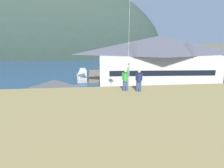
# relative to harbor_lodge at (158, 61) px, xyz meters

# --- Properties ---
(ground_plane) EXTENTS (600.00, 600.00, 0.00)m
(ground_plane) POSITION_rel_harbor_lodge_xyz_m (-11.12, -20.55, -6.20)
(ground_plane) COLOR #66604C
(parking_lot_pad) EXTENTS (40.00, 20.00, 0.10)m
(parking_lot_pad) POSITION_rel_harbor_lodge_xyz_m (-11.12, -15.55, -6.15)
(parking_lot_pad) COLOR gray
(parking_lot_pad) RESTS_ON ground
(bay_water) EXTENTS (360.00, 84.00, 0.03)m
(bay_water) POSITION_rel_harbor_lodge_xyz_m (-11.12, 39.45, -6.18)
(bay_water) COLOR navy
(bay_water) RESTS_ON ground
(far_hill_west_ridge) EXTENTS (142.84, 45.37, 84.66)m
(far_hill_west_ridge) POSITION_rel_harbor_lodge_xyz_m (-69.52, 87.76, -6.20)
(far_hill_west_ridge) COLOR #3D4C38
(far_hill_west_ridge) RESTS_ON ground
(far_hill_east_peak) EXTENTS (132.83, 69.93, 89.81)m
(far_hill_east_peak) POSITION_rel_harbor_lodge_xyz_m (-33.77, 88.24, -6.20)
(far_hill_east_peak) COLOR #2D3D33
(far_hill_east_peak) RESTS_ON ground
(harbor_lodge) EXTENTS (28.18, 11.67, 11.70)m
(harbor_lodge) POSITION_rel_harbor_lodge_xyz_m (0.00, 0.00, 0.00)
(harbor_lodge) COLOR beige
(harbor_lodge) RESTS_ON ground
(storage_shed_near_lot) EXTENTS (6.83, 4.76, 5.21)m
(storage_shed_near_lot) POSITION_rel_harbor_lodge_xyz_m (-20.57, -12.84, -3.50)
(storage_shed_near_lot) COLOR beige
(storage_shed_near_lot) RESTS_ON ground
(wharf_dock) EXTENTS (3.20, 15.93, 0.70)m
(wharf_dock) POSITION_rel_harbor_lodge_xyz_m (-14.19, 13.55, -5.85)
(wharf_dock) COLOR #70604C
(wharf_dock) RESTS_ON ground
(moored_boat_wharfside) EXTENTS (2.50, 7.41, 2.16)m
(moored_boat_wharfside) POSITION_rel_harbor_lodge_xyz_m (-17.71, 16.18, -5.48)
(moored_boat_wharfside) COLOR silver
(moored_boat_wharfside) RESTS_ON ground
(moored_boat_outer_mooring) EXTENTS (2.15, 5.87, 2.16)m
(moored_boat_outer_mooring) POSITION_rel_harbor_lodge_xyz_m (-10.95, 17.96, -5.48)
(moored_boat_outer_mooring) COLOR navy
(moored_boat_outer_mooring) RESTS_ON ground
(moored_boat_inner_slip) EXTENTS (3.28, 8.01, 2.16)m
(moored_boat_inner_slip) POSITION_rel_harbor_lodge_xyz_m (-17.78, 9.71, -5.48)
(moored_boat_inner_slip) COLOR #A8A399
(moored_boat_inner_slip) RESTS_ON ground
(parked_car_corner_spot) EXTENTS (4.35, 2.35, 1.82)m
(parked_car_corner_spot) POSITION_rel_harbor_lodge_xyz_m (-21.64, -18.88, -5.13)
(parked_car_corner_spot) COLOR #236633
(parked_car_corner_spot) RESTS_ON parking_lot_pad
(parked_car_back_row_right) EXTENTS (4.30, 2.26, 1.82)m
(parked_car_back_row_right) POSITION_rel_harbor_lodge_xyz_m (1.53, -20.71, -5.13)
(parked_car_back_row_right) COLOR #B28923
(parked_car_back_row_right) RESTS_ON parking_lot_pad
(parked_car_mid_row_center) EXTENTS (4.22, 2.09, 1.82)m
(parked_car_mid_row_center) POSITION_rel_harbor_lodge_xyz_m (-1.99, -13.36, -5.13)
(parked_car_mid_row_center) COLOR #B28923
(parked_car_mid_row_center) RESTS_ON parking_lot_pad
(parked_car_mid_row_near) EXTENTS (4.34, 2.35, 1.82)m
(parked_car_mid_row_near) POSITION_rel_harbor_lodge_xyz_m (-12.22, -13.94, -5.13)
(parked_car_mid_row_near) COLOR #236633
(parked_car_mid_row_near) RESTS_ON parking_lot_pad
(parked_car_back_row_left) EXTENTS (4.28, 2.22, 1.82)m
(parked_car_back_row_left) POSITION_rel_harbor_lodge_xyz_m (-10.48, -21.07, -5.13)
(parked_car_back_row_left) COLOR red
(parked_car_back_row_left) RESTS_ON parking_lot_pad
(parking_light_pole) EXTENTS (0.24, 0.78, 6.91)m
(parking_light_pole) POSITION_rel_harbor_lodge_xyz_m (-8.54, -9.99, -2.11)
(parking_light_pole) COLOR #ADADB2
(parking_light_pole) RESTS_ON parking_lot_pad
(person_kite_flyer) EXTENTS (0.59, 0.63, 1.86)m
(person_kite_flyer) POSITION_rel_harbor_lodge_xyz_m (-12.14, -26.73, 1.97)
(person_kite_flyer) COLOR #384770
(person_kite_flyer) RESTS_ON grassy_hill_foreground
(person_companion) EXTENTS (0.53, 0.40, 1.74)m
(person_companion) POSITION_rel_harbor_lodge_xyz_m (-11.11, -27.02, 1.95)
(person_companion) COLOR #384770
(person_companion) RESTS_ON grassy_hill_foreground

